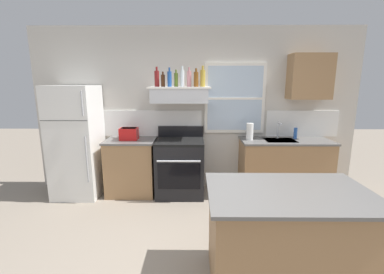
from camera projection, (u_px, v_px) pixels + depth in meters
ground_plane at (196, 273)px, 2.55m from camera, size 16.00×16.00×0.00m
back_wall at (197, 110)px, 4.45m from camera, size 5.40×0.11×2.70m
refrigerator at (77, 142)px, 4.19m from camera, size 0.70×0.72×1.77m
counter_left_of_stove at (132, 166)px, 4.33m from camera, size 0.79×0.63×0.91m
toaster at (129, 134)px, 4.21m from camera, size 0.30×0.20×0.19m
stove_range at (180, 167)px, 4.28m from camera, size 0.76×0.69×1.09m
range_hood_shelf at (180, 95)px, 4.14m from camera, size 0.96×0.52×0.24m
bottle_red_label_wine at (157, 78)px, 4.11m from camera, size 0.07×0.07×0.30m
bottle_brown_stout at (163, 80)px, 4.06m from camera, size 0.06×0.06×0.23m
bottle_blue_liqueur at (170, 79)px, 4.04m from camera, size 0.07×0.07×0.29m
bottle_olive_oil_square at (176, 80)px, 4.10m from camera, size 0.06×0.06×0.26m
bottle_clear_tall at (182, 78)px, 4.07m from camera, size 0.06×0.06×0.32m
bottle_rose_pink at (189, 79)px, 4.09m from camera, size 0.07×0.07×0.30m
bottle_amber_wine at (196, 79)px, 4.05m from camera, size 0.07×0.07×0.28m
bottle_champagne_gold_foil at (203, 78)px, 4.08m from camera, size 0.08×0.08×0.32m
counter_right_with_sink at (284, 167)px, 4.30m from camera, size 1.43×0.63×0.91m
sink_faucet at (279, 128)px, 4.27m from camera, size 0.03×0.17×0.28m
paper_towel_roll at (250, 131)px, 4.19m from camera, size 0.11×0.11×0.27m
dish_soap_bottle at (295, 133)px, 4.29m from camera, size 0.06×0.06×0.18m
kitchen_island at (286, 239)px, 2.33m from camera, size 1.40×0.90×0.91m
upper_cabinet_right at (310, 77)px, 4.14m from camera, size 0.64×0.32×0.70m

